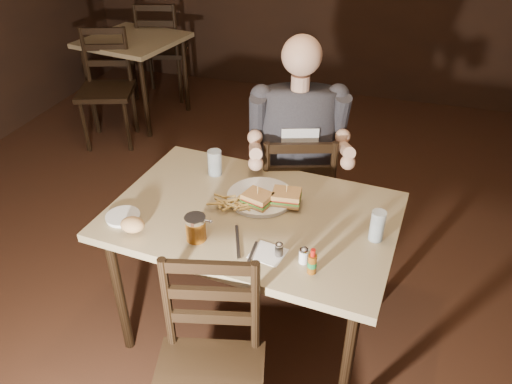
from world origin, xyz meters
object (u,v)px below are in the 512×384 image
(bg_chair_far, at_px, (163,50))
(glass_right, at_px, (377,226))
(bg_chair_near, at_px, (106,91))
(dinner_plate, at_px, (261,198))
(chair_far, at_px, (294,197))
(diner, at_px, (299,126))
(side_plate, at_px, (123,217))
(bg_table, at_px, (134,48))
(main_table, at_px, (253,226))
(glass_left, at_px, (215,163))
(syrup_dispenser, at_px, (196,228))
(hot_sauce, at_px, (312,261))

(bg_chair_far, bearing_deg, glass_right, 114.53)
(bg_chair_near, bearing_deg, dinner_plate, -59.70)
(chair_far, distance_m, diner, 0.48)
(diner, xyz_separation_m, dinner_plate, (-0.07, -0.46, -0.17))
(side_plate, bearing_deg, bg_chair_near, 124.13)
(bg_table, bearing_deg, bg_chair_near, -90.00)
(main_table, distance_m, glass_left, 0.41)
(chair_far, relative_size, bg_chair_far, 0.94)
(bg_chair_near, relative_size, side_plate, 6.42)
(glass_right, xyz_separation_m, syrup_dispenser, (-0.72, -0.22, -0.01))
(glass_left, height_order, side_plate, glass_left)
(chair_far, bearing_deg, glass_left, 27.37)
(side_plate, bearing_deg, chair_far, 53.89)
(bg_chair_far, relative_size, hot_sauce, 8.65)
(bg_chair_far, bearing_deg, bg_chair_near, 74.36)
(chair_far, xyz_separation_m, syrup_dispenser, (-0.23, -0.87, 0.36))
(bg_table, relative_size, glass_left, 7.05)
(diner, relative_size, glass_right, 6.71)
(hot_sauce, distance_m, side_plate, 0.88)
(main_table, xyz_separation_m, bg_chair_far, (-1.84, 2.80, -0.20))
(dinner_plate, bearing_deg, syrup_dispenser, -115.67)
(bg_chair_near, relative_size, glass_left, 7.29)
(chair_far, distance_m, bg_chair_far, 2.89)
(chair_far, bearing_deg, syrup_dispenser, 56.80)
(bg_chair_far, bearing_deg, main_table, 107.63)
(bg_chair_near, relative_size, syrup_dispenser, 8.35)
(dinner_plate, bearing_deg, glass_left, 152.15)
(bg_chair_near, height_order, hot_sauce, bg_chair_near)
(chair_far, height_order, hot_sauce, chair_far)
(chair_far, height_order, glass_left, chair_far)
(dinner_plate, xyz_separation_m, syrup_dispenser, (-0.18, -0.36, 0.05))
(bg_chair_far, height_order, syrup_dispenser, bg_chair_far)
(chair_far, xyz_separation_m, glass_right, (0.49, -0.65, 0.38))
(chair_far, height_order, bg_chair_near, bg_chair_near)
(diner, bearing_deg, bg_chair_far, 112.48)
(dinner_plate, height_order, syrup_dispenser, syrup_dispenser)
(bg_chair_far, distance_m, diner, 2.97)
(bg_table, relative_size, syrup_dispenser, 8.07)
(main_table, height_order, bg_chair_far, bg_chair_far)
(chair_far, relative_size, dinner_plate, 2.99)
(main_table, distance_m, dinner_plate, 0.14)
(bg_chair_near, xyz_separation_m, side_plate, (1.29, -1.91, 0.30))
(bg_table, relative_size, bg_chair_far, 0.93)
(hot_sauce, xyz_separation_m, side_plate, (-0.88, 0.10, -0.05))
(hot_sauce, bearing_deg, side_plate, 173.46)
(syrup_dispenser, bearing_deg, bg_chair_far, 123.38)
(bg_table, relative_size, dinner_plate, 2.98)
(glass_left, distance_m, syrup_dispenser, 0.53)
(bg_table, xyz_separation_m, syrup_dispenser, (1.66, -2.50, 0.15))
(main_table, xyz_separation_m, syrup_dispenser, (-0.17, -0.25, 0.13))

